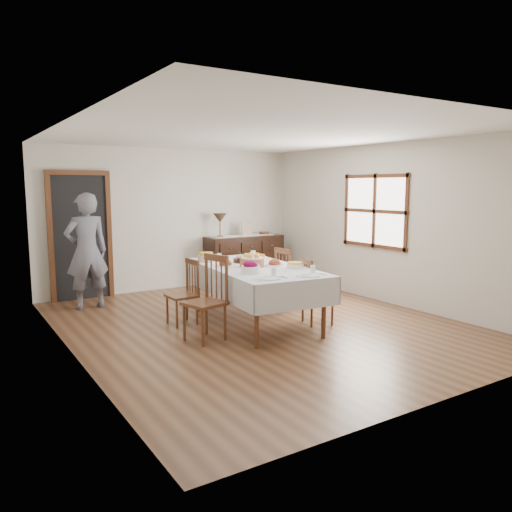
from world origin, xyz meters
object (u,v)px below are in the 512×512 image
table_lamp (220,219)px  chair_left_far (185,292)px  chair_right_far (289,278)px  dining_table (255,273)px  chair_right_near (314,291)px  sideboard (244,259)px  chair_left_near (208,298)px  person (86,247)px

table_lamp → chair_left_far: bearing=-128.6°
chair_right_far → table_lamp: table_lamp is taller
dining_table → chair_right_near: 0.87m
sideboard → table_lamp: size_ratio=3.40×
dining_table → chair_left_far: 1.01m
chair_left_near → sideboard: bearing=128.5°
chair_left_near → table_lamp: size_ratio=2.32×
chair_right_far → chair_left_far: bearing=85.0°
chair_left_far → table_lamp: 2.88m
chair_right_far → sideboard: chair_right_far is taller
chair_left_far → chair_right_near: (1.53, -0.97, 0.01)m
chair_left_far → dining_table: bearing=56.4°
sideboard → table_lamp: (-0.54, 0.01, 0.82)m
dining_table → table_lamp: (0.89, 2.66, 0.58)m
chair_right_far → chair_left_near: bearing=110.1°
sideboard → chair_left_near: bearing=-128.0°
chair_right_near → person: bearing=57.9°
chair_right_near → chair_right_far: (0.22, 0.90, 0.02)m
chair_right_near → sideboard: bearing=1.6°
chair_left_near → chair_right_near: chair_left_near is taller
chair_right_near → person: size_ratio=0.48×
chair_right_near → table_lamp: (0.20, 3.12, 0.83)m
sideboard → chair_right_near: bearing=-103.3°
chair_right_far → sideboard: size_ratio=0.62×
chair_left_far → chair_left_near: bearing=-6.5°
chair_left_far → sideboard: 3.11m
chair_right_near → table_lamp: table_lamp is taller
table_lamp → chair_right_far: bearing=-89.5°
chair_right_far → person: (-2.66, 1.71, 0.48)m
chair_left_far → sideboard: size_ratio=0.58×
dining_table → chair_right_near: (0.69, -0.46, -0.25)m
dining_table → chair_right_far: bearing=31.3°
dining_table → table_lamp: table_lamp is taller
dining_table → sideboard: bearing=67.4°
chair_right_far → person: size_ratio=0.50×
chair_left_near → chair_left_far: size_ratio=1.18×
chair_right_near → chair_left_near: bearing=99.8°
chair_left_near → chair_left_far: (0.06, 0.83, -0.08)m
person → chair_left_near: bearing=106.5°
chair_left_near → chair_left_far: bearing=162.3°
sideboard → chair_left_far: bearing=-136.5°
chair_left_near → person: (-0.85, 2.46, 0.43)m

